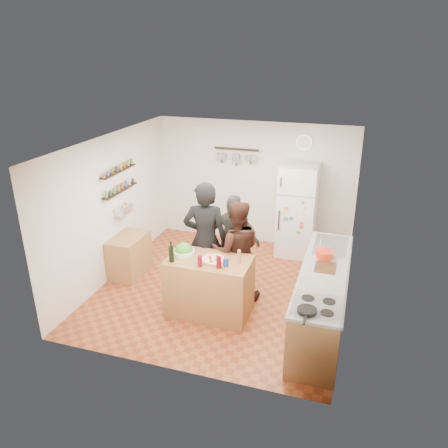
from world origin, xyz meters
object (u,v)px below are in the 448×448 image
(counter_run, at_px, (322,298))
(red_bowl, at_px, (324,254))
(salad_bowl, at_px, (184,252))
(side_table, at_px, (129,256))
(person_left, at_px, (206,240))
(person_back, at_px, (234,240))
(salt_canister, at_px, (226,262))
(pepper_mill, at_px, (239,257))
(prep_island, at_px, (209,286))
(wine_bottle, at_px, (171,254))
(skillet, at_px, (307,311))
(person_center, at_px, (236,251))
(fridge, at_px, (297,210))
(wall_clock, at_px, (304,142))

(counter_run, xyz_separation_m, red_bowl, (-0.05, 0.39, 0.52))
(salad_bowl, distance_m, side_table, 1.61)
(person_left, height_order, person_back, person_left)
(counter_run, height_order, red_bowl, red_bowl)
(counter_run, bearing_deg, salt_canister, -167.75)
(pepper_mill, bearing_deg, counter_run, 5.97)
(prep_island, distance_m, side_table, 1.91)
(pepper_mill, bearing_deg, prep_island, -173.66)
(prep_island, xyz_separation_m, salad_bowl, (-0.42, 0.05, 0.49))
(wine_bottle, xyz_separation_m, skillet, (2.07, -0.73, -0.08))
(prep_island, height_order, person_back, person_back)
(red_bowl, bearing_deg, person_back, 163.17)
(person_center, relative_size, red_bowl, 6.60)
(skillet, height_order, red_bowl, red_bowl)
(person_left, height_order, person_center, person_left)
(salt_canister, height_order, person_center, person_center)
(salt_canister, distance_m, side_table, 2.31)
(salad_bowl, distance_m, counter_run, 2.15)
(fridge, bearing_deg, counter_run, -71.94)
(person_left, bearing_deg, person_center, 173.41)
(salt_canister, relative_size, person_back, 0.08)
(person_center, relative_size, person_back, 1.05)
(red_bowl, distance_m, fridge, 2.04)
(side_table, bearing_deg, skillet, -26.57)
(person_back, distance_m, side_table, 1.93)
(pepper_mill, height_order, side_table, pepper_mill)
(person_center, xyz_separation_m, skillet, (1.31, -1.50, 0.11))
(pepper_mill, relative_size, red_bowl, 0.64)
(prep_island, height_order, side_table, prep_island)
(prep_island, bearing_deg, side_table, 157.93)
(salad_bowl, xyz_separation_m, person_left, (0.19, 0.46, 0.03))
(fridge, bearing_deg, person_center, -108.83)
(salt_canister, distance_m, red_bowl, 1.49)
(salad_bowl, distance_m, wall_clock, 3.30)
(pepper_mill, height_order, red_bowl, pepper_mill)
(person_center, bearing_deg, pepper_mill, 91.52)
(red_bowl, xyz_separation_m, side_table, (-3.39, 0.15, -0.61))
(pepper_mill, distance_m, salt_canister, 0.23)
(pepper_mill, xyz_separation_m, salt_canister, (-0.15, -0.17, -0.02))
(side_table, bearing_deg, wall_clock, 37.86)
(red_bowl, bearing_deg, pepper_mill, -156.15)
(fridge, bearing_deg, prep_island, -110.41)
(person_left, xyz_separation_m, side_table, (-1.53, 0.21, -0.61))
(pepper_mill, height_order, skillet, pepper_mill)
(person_left, distance_m, fridge, 2.29)
(salad_bowl, relative_size, side_table, 0.42)
(person_left, bearing_deg, wall_clock, -127.88)
(wine_bottle, height_order, counter_run, wine_bottle)
(person_left, xyz_separation_m, wall_clock, (1.16, 2.30, 1.18))
(person_left, bearing_deg, counter_run, 159.02)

